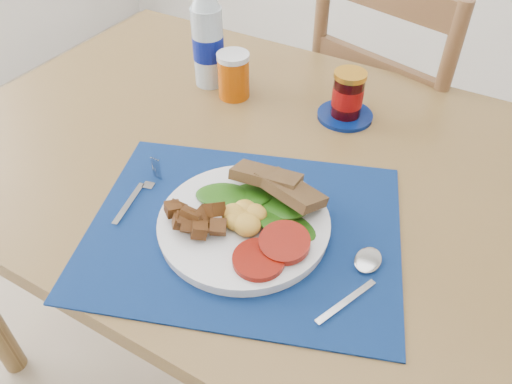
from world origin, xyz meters
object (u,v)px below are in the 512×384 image
juice_glass (234,77)px  jam_on_saucer (347,98)px  chair_far (390,99)px  breakfast_plate (240,220)px  water_bottle (208,40)px

juice_glass → jam_on_saucer: (0.26, 0.04, -0.00)m
juice_glass → jam_on_saucer: bearing=10.0°
chair_far → breakfast_plate: size_ratio=4.15×
water_bottle → chair_far: bearing=50.7°
water_bottle → breakfast_plate: bearing=-50.5°
chair_far → water_bottle: (-0.34, -0.41, 0.27)m
chair_far → breakfast_plate: 0.81m
chair_far → juice_glass: bearing=74.7°
water_bottle → juice_glass: size_ratio=2.48×
chair_far → breakfast_plate: chair_far is taller
water_bottle → jam_on_saucer: size_ratio=2.03×
water_bottle → jam_on_saucer: 0.34m
breakfast_plate → jam_on_saucer: (0.02, 0.40, 0.02)m
chair_far → jam_on_saucer: (-0.00, -0.39, 0.21)m
jam_on_saucer → breakfast_plate: bearing=-93.1°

